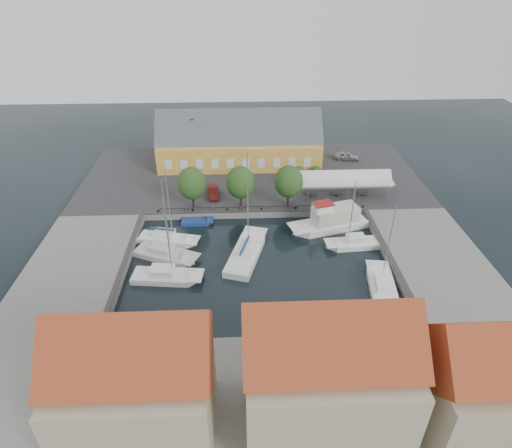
{
  "coord_description": "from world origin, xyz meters",
  "views": [
    {
      "loc": [
        -2.1,
        -43.5,
        32.38
      ],
      "look_at": [
        0.0,
        6.0,
        1.5
      ],
      "focal_mm": 30.0,
      "sensor_mm": 36.0,
      "label": 1
    }
  ],
  "objects_px": {
    "car_red": "(213,192)",
    "launch_sw": "(134,330)",
    "launch_nw": "(197,222)",
    "tent_canopy": "(346,180)",
    "warehouse": "(236,144)",
    "west_boat_c": "(166,277)",
    "center_sailboat": "(246,254)",
    "trawler": "(331,222)",
    "west_boat_a": "(167,240)",
    "west_boat_b": "(165,255)",
    "east_boat_a": "(353,245)",
    "car_silver": "(347,156)",
    "east_boat_c": "(382,288)"
  },
  "relations": [
    {
      "from": "warehouse",
      "to": "launch_nw",
      "type": "relative_size",
      "value": 6.09
    },
    {
      "from": "trawler",
      "to": "east_boat_a",
      "type": "bearing_deg",
      "value": -65.79
    },
    {
      "from": "car_red",
      "to": "launch_sw",
      "type": "bearing_deg",
      "value": -112.86
    },
    {
      "from": "car_red",
      "to": "west_boat_a",
      "type": "bearing_deg",
      "value": -126.01
    },
    {
      "from": "tent_canopy",
      "to": "center_sailboat",
      "type": "bearing_deg",
      "value": -138.25
    },
    {
      "from": "warehouse",
      "to": "east_boat_a",
      "type": "distance_m",
      "value": 30.46
    },
    {
      "from": "east_boat_a",
      "to": "west_boat_b",
      "type": "relative_size",
      "value": 0.88
    },
    {
      "from": "warehouse",
      "to": "launch_sw",
      "type": "distance_m",
      "value": 41.65
    },
    {
      "from": "tent_canopy",
      "to": "launch_sw",
      "type": "bearing_deg",
      "value": -136.2
    },
    {
      "from": "tent_canopy",
      "to": "center_sailboat",
      "type": "relative_size",
      "value": 0.97
    },
    {
      "from": "trawler",
      "to": "west_boat_b",
      "type": "bearing_deg",
      "value": -165.07
    },
    {
      "from": "trawler",
      "to": "west_boat_c",
      "type": "bearing_deg",
      "value": -154.24
    },
    {
      "from": "east_boat_a",
      "to": "west_boat_b",
      "type": "bearing_deg",
      "value": -176.89
    },
    {
      "from": "launch_nw",
      "to": "launch_sw",
      "type": "bearing_deg",
      "value": -103.3
    },
    {
      "from": "west_boat_b",
      "to": "east_boat_c",
      "type": "bearing_deg",
      "value": -16.34
    },
    {
      "from": "east_boat_c",
      "to": "launch_nw",
      "type": "bearing_deg",
      "value": 145.09
    },
    {
      "from": "center_sailboat",
      "to": "launch_sw",
      "type": "height_order",
      "value": "center_sailboat"
    },
    {
      "from": "center_sailboat",
      "to": "west_boat_a",
      "type": "distance_m",
      "value": 11.14
    },
    {
      "from": "west_boat_a",
      "to": "west_boat_c",
      "type": "height_order",
      "value": "west_boat_c"
    },
    {
      "from": "tent_canopy",
      "to": "east_boat_a",
      "type": "xyz_separation_m",
      "value": [
        -1.36,
        -12.18,
        -3.42
      ]
    },
    {
      "from": "warehouse",
      "to": "car_red",
      "type": "distance_m",
      "value": 13.8
    },
    {
      "from": "east_boat_a",
      "to": "center_sailboat",
      "type": "bearing_deg",
      "value": -173.4
    },
    {
      "from": "center_sailboat",
      "to": "east_boat_c",
      "type": "xyz_separation_m",
      "value": [
        15.43,
        -7.24,
        -0.1
      ]
    },
    {
      "from": "car_red",
      "to": "center_sailboat",
      "type": "distance_m",
      "value": 15.46
    },
    {
      "from": "warehouse",
      "to": "car_silver",
      "type": "height_order",
      "value": "warehouse"
    },
    {
      "from": "launch_nw",
      "to": "tent_canopy",
      "type": "bearing_deg",
      "value": 13.73
    },
    {
      "from": "east_boat_c",
      "to": "west_boat_a",
      "type": "xyz_separation_m",
      "value": [
        -25.92,
        11.0,
        0.01
      ]
    },
    {
      "from": "trawler",
      "to": "launch_sw",
      "type": "relative_size",
      "value": 2.46
    },
    {
      "from": "east_boat_c",
      "to": "car_silver",
      "type": "bearing_deg",
      "value": 84.16
    },
    {
      "from": "car_red",
      "to": "launch_sw",
      "type": "distance_m",
      "value": 27.95
    },
    {
      "from": "tent_canopy",
      "to": "car_red",
      "type": "height_order",
      "value": "tent_canopy"
    },
    {
      "from": "car_red",
      "to": "launch_nw",
      "type": "bearing_deg",
      "value": -117.09
    },
    {
      "from": "warehouse",
      "to": "trawler",
      "type": "distance_m",
      "value": 25.36
    },
    {
      "from": "car_silver",
      "to": "launch_sw",
      "type": "height_order",
      "value": "car_silver"
    },
    {
      "from": "warehouse",
      "to": "west_boat_c",
      "type": "xyz_separation_m",
      "value": [
        -8.5,
        -31.86,
        -4.17
      ]
    },
    {
      "from": "east_boat_a",
      "to": "tent_canopy",
      "type": "bearing_deg",
      "value": 83.64
    },
    {
      "from": "west_boat_a",
      "to": "west_boat_b",
      "type": "distance_m",
      "value": 3.45
    },
    {
      "from": "tent_canopy",
      "to": "launch_nw",
      "type": "xyz_separation_m",
      "value": [
        -22.39,
        -5.47,
        -3.59
      ]
    },
    {
      "from": "west_boat_c",
      "to": "center_sailboat",
      "type": "bearing_deg",
      "value": 23.52
    },
    {
      "from": "car_red",
      "to": "trawler",
      "type": "xyz_separation_m",
      "value": [
        16.8,
        -8.38,
        -0.7
      ]
    },
    {
      "from": "car_red",
      "to": "east_boat_c",
      "type": "height_order",
      "value": "east_boat_c"
    },
    {
      "from": "center_sailboat",
      "to": "warehouse",
      "type": "bearing_deg",
      "value": 92.3
    },
    {
      "from": "east_boat_a",
      "to": "launch_sw",
      "type": "bearing_deg",
      "value": -151.66
    },
    {
      "from": "east_boat_a",
      "to": "west_boat_b",
      "type": "distance_m",
      "value": 24.47
    },
    {
      "from": "west_boat_c",
      "to": "launch_sw",
      "type": "bearing_deg",
      "value": -104.99
    },
    {
      "from": "car_silver",
      "to": "west_boat_c",
      "type": "bearing_deg",
      "value": 149.84
    },
    {
      "from": "west_boat_a",
      "to": "car_red",
      "type": "bearing_deg",
      "value": 62.23
    },
    {
      "from": "east_boat_a",
      "to": "launch_nw",
      "type": "xyz_separation_m",
      "value": [
        -21.03,
        6.72,
        -0.17
      ]
    },
    {
      "from": "center_sailboat",
      "to": "west_boat_b",
      "type": "height_order",
      "value": "center_sailboat"
    },
    {
      "from": "tent_canopy",
      "to": "east_boat_c",
      "type": "bearing_deg",
      "value": -90.14
    }
  ]
}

